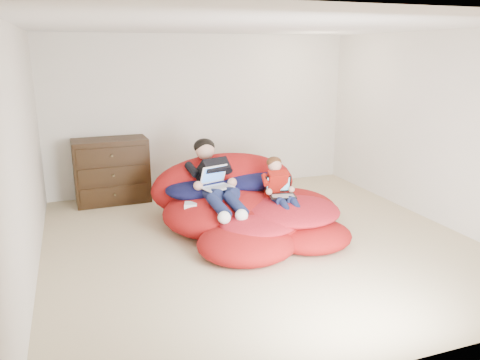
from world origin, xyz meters
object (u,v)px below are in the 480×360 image
object	(u,v)px
older_boy	(213,176)
beanbag_pile	(246,206)
laptop_white	(216,182)
younger_boy	(280,186)
laptop_black	(281,191)
dresser	(112,171)

from	to	relation	value
older_boy	beanbag_pile	bearing A→B (deg)	-18.39
beanbag_pile	laptop_white	xyz separation A→B (m)	(-0.41, 0.00, 0.37)
older_boy	laptop_white	bearing A→B (deg)	-90.00
older_boy	younger_boy	xyz separation A→B (m)	(0.74, -0.45, -0.09)
younger_boy	laptop_white	distance (m)	0.81
beanbag_pile	laptop_black	size ratio (longest dim) A/B	6.63
older_boy	younger_boy	world-z (taller)	older_boy
younger_boy	older_boy	bearing A→B (deg)	149.04
beanbag_pile	younger_boy	bearing A→B (deg)	-42.73
older_boy	younger_boy	size ratio (longest dim) A/B	1.67
beanbag_pile	laptop_black	bearing A→B (deg)	-44.54
younger_boy	laptop_black	distance (m)	0.06
laptop_black	older_boy	bearing A→B (deg)	147.91
younger_boy	laptop_white	world-z (taller)	younger_boy
beanbag_pile	younger_boy	size ratio (longest dim) A/B	2.92
laptop_white	laptop_black	size ratio (longest dim) A/B	1.22
dresser	laptop_black	world-z (taller)	dresser
dresser	older_boy	size ratio (longest dim) A/B	0.79
older_boy	laptop_white	size ratio (longest dim) A/B	3.11
dresser	beanbag_pile	size ratio (longest dim) A/B	0.45
older_boy	younger_boy	distance (m)	0.87
younger_boy	laptop_black	world-z (taller)	younger_boy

